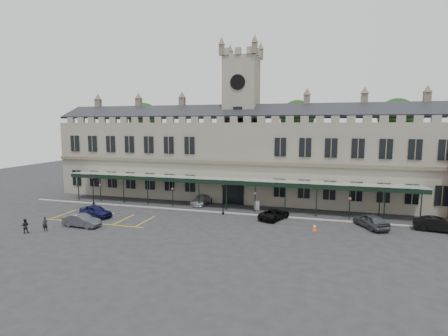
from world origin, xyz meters
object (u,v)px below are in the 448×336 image
(station_building, at_px, (241,158))
(person_a, at_px, (45,224))
(car_left_a, at_px, (96,211))
(person_b, at_px, (25,226))
(traffic_cone, at_px, (315,227))
(sign_board, at_px, (257,206))
(car_taxi, at_px, (201,200))
(lamp_post_left, at_px, (93,188))
(lamp_post_mid, at_px, (223,196))
(car_right_a, at_px, (371,221))
(clock_tower, at_px, (241,116))
(car_van, at_px, (274,214))
(car_right_b, at_px, (437,224))
(car_left_b, at_px, (82,220))
(lamp_post_right, at_px, (380,203))

(station_building, xyz_separation_m, person_a, (-16.68, -23.48, -5.65))
(car_left_a, xyz_separation_m, person_b, (-3.30, -7.74, 0.03))
(traffic_cone, height_order, person_a, person_a)
(sign_board, xyz_separation_m, car_taxi, (-8.50, 1.04, 0.07))
(lamp_post_left, distance_m, traffic_cone, 32.06)
(lamp_post_mid, xyz_separation_m, traffic_cone, (11.75, -4.00, -2.12))
(car_left_a, distance_m, car_right_a, 33.43)
(clock_tower, xyz_separation_m, person_b, (-18.30, -24.68, -12.31))
(lamp_post_mid, bearing_deg, clock_tower, 91.03)
(lamp_post_mid, xyz_separation_m, car_van, (6.80, -0.50, -1.83))
(lamp_post_mid, height_order, car_left_a, lamp_post_mid)
(lamp_post_mid, xyz_separation_m, sign_board, (3.81, 3.58, -1.89))
(car_van, bearing_deg, car_left_a, 37.35)
(sign_board, bearing_deg, person_a, -155.92)
(car_taxi, height_order, car_right_b, car_right_b)
(sign_board, height_order, car_left_b, car_left_b)
(lamp_post_right, height_order, traffic_cone, lamp_post_right)
(car_van, bearing_deg, car_left_b, 47.72)
(station_building, height_order, car_taxi, station_building)
(sign_board, distance_m, car_taxi, 8.57)
(clock_tower, xyz_separation_m, car_van, (7.00, -11.63, -12.45))
(car_van, bearing_deg, sign_board, -30.01)
(car_taxi, distance_m, person_a, 20.96)
(station_building, relative_size, car_right_a, 12.29)
(lamp_post_right, height_order, car_right_b, lamp_post_right)
(sign_board, height_order, car_right_b, car_right_b)
(lamp_post_left, xyz_separation_m, car_right_a, (37.87, -1.41, -1.63))
(station_building, distance_m, traffic_cone, 20.16)
(car_right_a, bearing_deg, sign_board, -46.13)
(car_right_a, bearing_deg, car_van, -30.96)
(car_left_a, relative_size, car_van, 0.94)
(car_taxi, bearing_deg, car_right_b, -7.09)
(traffic_cone, height_order, car_right_b, car_right_b)
(car_right_a, height_order, person_a, car_right_a)
(car_left_a, height_order, person_a, person_a)
(sign_board, distance_m, person_a, 26.17)
(lamp_post_right, distance_m, traffic_cone, 8.74)
(lamp_post_mid, distance_m, sign_board, 5.56)
(station_building, relative_size, car_van, 12.54)
(lamp_post_right, bearing_deg, person_b, -159.51)
(clock_tower, height_order, lamp_post_right, clock_tower)
(clock_tower, xyz_separation_m, car_left_b, (-13.97, -20.94, -12.37))
(person_a, bearing_deg, lamp_post_mid, 19.35)
(station_building, height_order, car_left_b, station_building)
(lamp_post_mid, distance_m, person_a, 21.03)
(person_b, bearing_deg, lamp_post_mid, -175.35)
(lamp_post_mid, bearing_deg, car_van, -4.20)
(car_right_b, bearing_deg, person_b, 115.16)
(lamp_post_left, xyz_separation_m, lamp_post_right, (38.91, 0.22, 0.11))
(car_van, xyz_separation_m, person_b, (-25.30, -13.05, 0.14))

